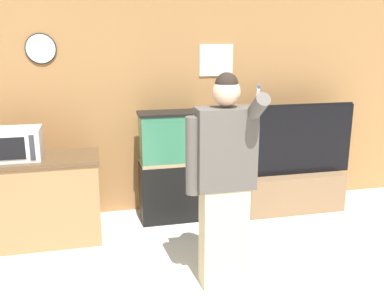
{
  "coord_description": "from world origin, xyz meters",
  "views": [
    {
      "loc": [
        -0.61,
        -1.92,
        2.07
      ],
      "look_at": [
        0.27,
        1.83,
        1.05
      ],
      "focal_mm": 40.0,
      "sensor_mm": 36.0,
      "label": 1
    }
  ],
  "objects_px": {
    "aquarium_on_stand": "(175,167)",
    "person_standing": "(224,180)",
    "tv_on_stand": "(293,180)",
    "counter_island": "(15,202)",
    "microwave": "(16,144)"
  },
  "relations": [
    {
      "from": "counter_island",
      "to": "microwave",
      "type": "xyz_separation_m",
      "value": [
        0.08,
        -0.01,
        0.6
      ]
    },
    {
      "from": "counter_island",
      "to": "aquarium_on_stand",
      "type": "bearing_deg",
      "value": 8.15
    },
    {
      "from": "microwave",
      "to": "tv_on_stand",
      "type": "relative_size",
      "value": 0.32
    },
    {
      "from": "microwave",
      "to": "tv_on_stand",
      "type": "distance_m",
      "value": 3.15
    },
    {
      "from": "aquarium_on_stand",
      "to": "person_standing",
      "type": "relative_size",
      "value": 0.7
    },
    {
      "from": "aquarium_on_stand",
      "to": "tv_on_stand",
      "type": "xyz_separation_m",
      "value": [
        1.45,
        -0.07,
        -0.25
      ]
    },
    {
      "from": "counter_island",
      "to": "tv_on_stand",
      "type": "distance_m",
      "value": 3.16
    },
    {
      "from": "tv_on_stand",
      "to": "aquarium_on_stand",
      "type": "bearing_deg",
      "value": 177.12
    },
    {
      "from": "counter_island",
      "to": "aquarium_on_stand",
      "type": "distance_m",
      "value": 1.73
    },
    {
      "from": "counter_island",
      "to": "tv_on_stand",
      "type": "bearing_deg",
      "value": 3.11
    },
    {
      "from": "tv_on_stand",
      "to": "person_standing",
      "type": "bearing_deg",
      "value": -133.77
    },
    {
      "from": "tv_on_stand",
      "to": "person_standing",
      "type": "distance_m",
      "value": 1.99
    },
    {
      "from": "aquarium_on_stand",
      "to": "person_standing",
      "type": "distance_m",
      "value": 1.49
    },
    {
      "from": "counter_island",
      "to": "tv_on_stand",
      "type": "height_order",
      "value": "tv_on_stand"
    },
    {
      "from": "microwave",
      "to": "aquarium_on_stand",
      "type": "height_order",
      "value": "aquarium_on_stand"
    }
  ]
}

